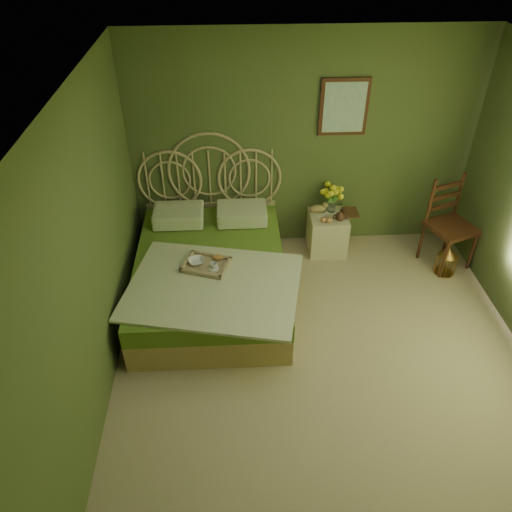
{
  "coord_description": "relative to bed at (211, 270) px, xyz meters",
  "views": [
    {
      "loc": [
        -0.84,
        -3.08,
        3.72
      ],
      "look_at": [
        -0.61,
        1.0,
        0.66
      ],
      "focal_mm": 35.0,
      "sensor_mm": 36.0,
      "label": 1
    }
  ],
  "objects": [
    {
      "name": "floor",
      "position": [
        1.1,
        -1.22,
        -0.32
      ],
      "size": [
        4.5,
        4.5,
        0.0
      ],
      "primitive_type": "plane",
      "color": "tan",
      "rests_on": "ground"
    },
    {
      "name": "ceiling",
      "position": [
        1.1,
        -1.22,
        2.28
      ],
      "size": [
        4.5,
        4.5,
        0.0
      ],
      "primitive_type": "plane",
      "rotation": [
        3.14,
        0.0,
        0.0
      ],
      "color": "silver",
      "rests_on": "wall_back"
    },
    {
      "name": "wall_back",
      "position": [
        1.1,
        1.03,
        0.98
      ],
      "size": [
        4.0,
        0.0,
        4.0
      ],
      "primitive_type": "plane",
      "rotation": [
        1.57,
        0.0,
        0.0
      ],
      "color": "#515C30",
      "rests_on": "floor"
    },
    {
      "name": "wall_left",
      "position": [
        -0.9,
        -1.22,
        0.98
      ],
      "size": [
        0.0,
        4.5,
        4.5
      ],
      "primitive_type": "plane",
      "rotation": [
        1.57,
        0.0,
        1.57
      ],
      "color": "#515C30",
      "rests_on": "floor"
    },
    {
      "name": "wall_art",
      "position": [
        1.52,
        1.0,
        1.43
      ],
      "size": [
        0.54,
        0.04,
        0.64
      ],
      "color": "#3E2210",
      "rests_on": "wall_back"
    },
    {
      "name": "bed",
      "position": [
        0.0,
        0.0,
        0.0
      ],
      "size": [
        1.88,
        2.38,
        1.47
      ],
      "color": "tan",
      "rests_on": "floor"
    },
    {
      "name": "nightstand",
      "position": [
        1.43,
        0.77,
        0.02
      ],
      "size": [
        0.46,
        0.46,
        0.93
      ],
      "color": "beige",
      "rests_on": "floor"
    },
    {
      "name": "chair",
      "position": [
        2.8,
        0.49,
        0.28
      ],
      "size": [
        0.62,
        0.62,
        1.09
      ],
      "rotation": [
        0.0,
        0.0,
        0.36
      ],
      "color": "#3E2210",
      "rests_on": "floor"
    },
    {
      "name": "birdcage",
      "position": [
        2.75,
        0.21,
        -0.15
      ],
      "size": [
        0.23,
        0.23,
        0.35
      ],
      "rotation": [
        0.0,
        0.0,
        0.36
      ],
      "color": "#B6803A",
      "rests_on": "floor"
    },
    {
      "name": "book_lower",
      "position": [
        1.6,
        0.78,
        0.19
      ],
      "size": [
        0.2,
        0.23,
        0.02
      ],
      "primitive_type": "imported",
      "rotation": [
        0.0,
        0.0,
        0.25
      ],
      "color": "#381E0F",
      "rests_on": "nightstand"
    },
    {
      "name": "book_upper",
      "position": [
        1.6,
        0.78,
        0.21
      ],
      "size": [
        0.18,
        0.24,
        0.02
      ],
      "primitive_type": "imported",
      "rotation": [
        0.0,
        0.0,
        -0.01
      ],
      "color": "#472819",
      "rests_on": "nightstand"
    },
    {
      "name": "cereal_bowl",
      "position": [
        -0.13,
        -0.18,
        0.27
      ],
      "size": [
        0.21,
        0.21,
        0.04
      ],
      "primitive_type": "imported",
      "rotation": [
        0.0,
        0.0,
        0.3
      ],
      "color": "white",
      "rests_on": "bed"
    },
    {
      "name": "coffee_cup",
      "position": [
        0.05,
        -0.29,
        0.28
      ],
      "size": [
        0.1,
        0.1,
        0.07
      ],
      "primitive_type": "imported",
      "rotation": [
        0.0,
        0.0,
        -0.28
      ],
      "color": "white",
      "rests_on": "bed"
    }
  ]
}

